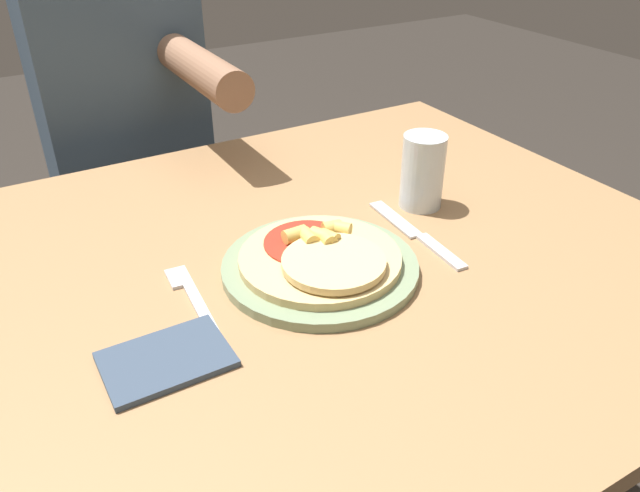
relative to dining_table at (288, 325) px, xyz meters
The scene contains 8 objects.
dining_table is the anchor object (origin of this frame).
plate 0.12m from the dining_table, 45.38° to the right, with size 0.27×0.27×0.01m.
pizza 0.14m from the dining_table, 46.68° to the right, with size 0.22×0.22×0.04m.
fork 0.17m from the dining_table, behind, with size 0.03×0.18×0.00m.
knife 0.23m from the dining_table, ahead, with size 0.03×0.22×0.00m.
drinking_glass 0.32m from the dining_table, 10.41° to the left, with size 0.07×0.07×0.12m.
napkin 0.25m from the dining_table, 152.62° to the right, with size 0.14×0.10×0.01m.
person_diner 0.69m from the dining_table, 92.62° to the left, with size 0.33×0.52×1.21m.
Camera 1 is at (-0.32, -0.64, 1.22)m, focal length 35.00 mm.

